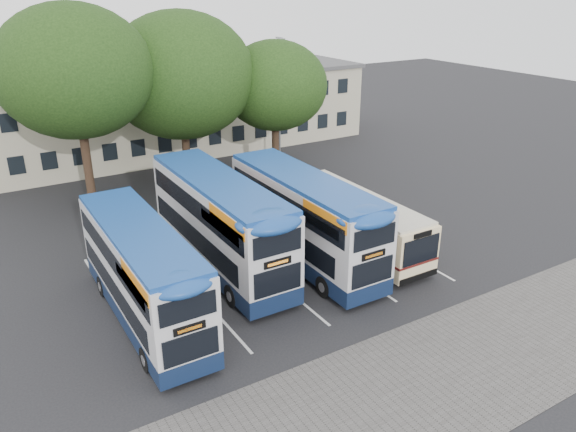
# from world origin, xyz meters

# --- Properties ---
(ground) EXTENTS (120.00, 120.00, 0.00)m
(ground) POSITION_xyz_m (0.00, 0.00, 0.00)
(ground) COLOR black
(ground) RESTS_ON ground
(paving_strip) EXTENTS (40.00, 6.00, 0.01)m
(paving_strip) POSITION_xyz_m (-2.00, -5.00, 0.01)
(paving_strip) COLOR #595654
(paving_strip) RESTS_ON ground
(bay_lines) EXTENTS (14.12, 11.00, 0.01)m
(bay_lines) POSITION_xyz_m (-3.75, 5.00, 0.01)
(bay_lines) COLOR silver
(bay_lines) RESTS_ON ground
(depot_building) EXTENTS (32.40, 8.40, 6.20)m
(depot_building) POSITION_xyz_m (0.00, 26.99, 3.15)
(depot_building) COLOR #B2AE8F
(depot_building) RESTS_ON ground
(lamp_post) EXTENTS (0.25, 1.05, 9.06)m
(lamp_post) POSITION_xyz_m (6.00, 19.97, 5.08)
(lamp_post) COLOR gray
(lamp_post) RESTS_ON ground
(tree_left) EXTENTS (8.59, 8.59, 11.81)m
(tree_left) POSITION_xyz_m (-8.78, 16.87, 8.15)
(tree_left) COLOR black
(tree_left) RESTS_ON ground
(tree_mid) EXTENTS (9.36, 9.36, 11.21)m
(tree_mid) POSITION_xyz_m (-2.12, 18.39, 7.23)
(tree_mid) COLOR black
(tree_mid) RESTS_ON ground
(tree_right) EXTENTS (7.04, 7.04, 9.26)m
(tree_right) POSITION_xyz_m (3.94, 17.07, 6.25)
(tree_right) COLOR black
(tree_right) RESTS_ON ground
(bus_dd_left) EXTENTS (2.36, 9.75, 4.06)m
(bus_dd_left) POSITION_xyz_m (-9.79, 3.80, 2.24)
(bus_dd_left) COLOR #101E3D
(bus_dd_left) RESTS_ON ground
(bus_dd_mid) EXTENTS (2.59, 10.66, 4.44)m
(bus_dd_mid) POSITION_xyz_m (-5.26, 6.38, 2.45)
(bus_dd_mid) COLOR #101E3D
(bus_dd_mid) RESTS_ON ground
(bus_dd_right) EXTENTS (2.51, 10.36, 4.32)m
(bus_dd_right) POSITION_xyz_m (-1.55, 4.92, 2.38)
(bus_dd_right) COLOR #101E3D
(bus_dd_right) RESTS_ON ground
(bus_single) EXTENTS (2.37, 9.33, 2.78)m
(bus_single) POSITION_xyz_m (1.52, 4.84, 1.58)
(bus_single) COLOR beige
(bus_single) RESTS_ON ground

